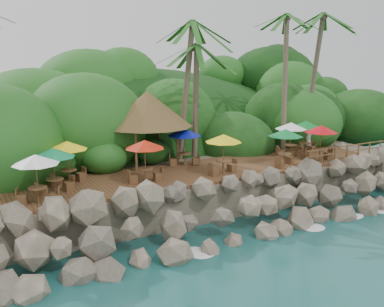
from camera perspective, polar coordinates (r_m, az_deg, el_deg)
ground at (r=22.08m, az=7.80°, el=-11.60°), size 140.00×140.00×0.00m
land_base at (r=35.18m, az=-7.99°, el=-0.70°), size 32.00×25.20×2.10m
jungle_hill at (r=42.33m, az=-11.67°, el=-0.07°), size 44.80×28.00×15.40m
seawall at (r=23.16m, az=4.89°, el=-7.30°), size 29.00×4.00×2.30m
terrace at (r=26.10m, az=0.00°, el=-2.57°), size 26.00×5.00×0.20m
jungle_foliage at (r=34.53m, az=-7.33°, el=-2.72°), size 44.00×16.00×12.00m
foam_line at (r=22.29m, az=7.33°, el=-11.27°), size 25.20×0.80×0.06m
palms at (r=27.90m, az=-2.46°, el=18.65°), size 30.11×7.19×14.52m
palapa at (r=27.68m, az=-5.81°, el=5.80°), size 5.65×5.65×4.60m
dining_clusters at (r=25.61m, az=1.60°, el=1.81°), size 20.56×5.36×2.34m
railing at (r=30.65m, az=19.49°, el=0.32°), size 7.20×0.10×1.00m
waiter at (r=32.39m, az=14.94°, el=1.62°), size 0.70×0.58×1.65m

